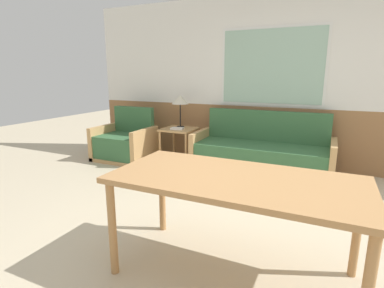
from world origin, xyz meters
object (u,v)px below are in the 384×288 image
side_table (179,134)px  dining_table (235,188)px  couch (261,155)px  armchair (125,144)px  table_lamp (180,100)px

side_table → dining_table: size_ratio=0.32×
couch → dining_table: couch is taller
armchair → couch: bearing=-3.3°
table_lamp → side_table: bearing=-74.0°
couch → side_table: 1.43m
side_table → couch: bearing=-1.9°
armchair → dining_table: armchair is taller
armchair → side_table: armchair is taller
couch → side_table: bearing=178.1°
couch → armchair: bearing=-173.2°
dining_table → armchair: bearing=140.2°
side_table → table_lamp: (-0.03, 0.10, 0.56)m
side_table → table_lamp: bearing=106.0°
couch → table_lamp: (-1.44, 0.14, 0.76)m
side_table → table_lamp: 0.57m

